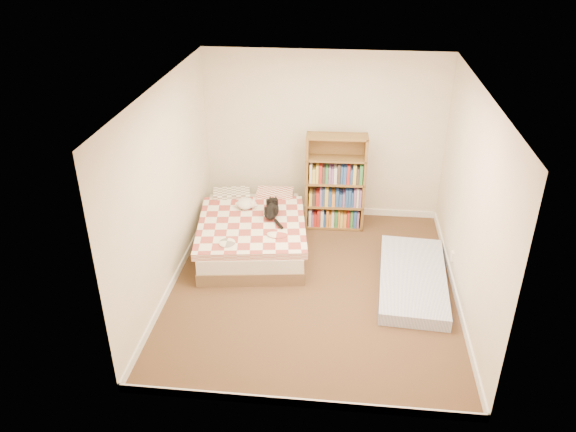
# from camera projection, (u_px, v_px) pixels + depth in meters

# --- Properties ---
(room) EXTENTS (3.51, 4.01, 2.51)m
(room) POSITION_uv_depth(u_px,v_px,m) (315.00, 200.00, 6.48)
(room) COLOR #47361E
(room) RESTS_ON ground
(bed) EXTENTS (1.63, 2.10, 0.52)m
(bed) POSITION_uv_depth(u_px,v_px,m) (253.00, 231.00, 7.78)
(bed) COLOR brown
(bed) RESTS_ON room
(bookshelf) EXTENTS (0.87, 0.31, 1.43)m
(bookshelf) POSITION_uv_depth(u_px,v_px,m) (335.00, 193.00, 8.17)
(bookshelf) COLOR brown
(bookshelf) RESTS_ON room
(floor_mattress) EXTENTS (0.91, 1.83, 0.16)m
(floor_mattress) POSITION_uv_depth(u_px,v_px,m) (413.00, 279.00, 7.03)
(floor_mattress) COLOR #727EBE
(floor_mattress) RESTS_ON room
(black_cat) EXTENTS (0.25, 0.73, 0.17)m
(black_cat) POSITION_uv_depth(u_px,v_px,m) (272.00, 210.00, 7.69)
(black_cat) COLOR black
(black_cat) RESTS_ON bed
(white_dog) EXTENTS (0.35, 0.36, 0.13)m
(white_dog) POSITION_uv_depth(u_px,v_px,m) (246.00, 204.00, 7.86)
(white_dog) COLOR silver
(white_dog) RESTS_ON bed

